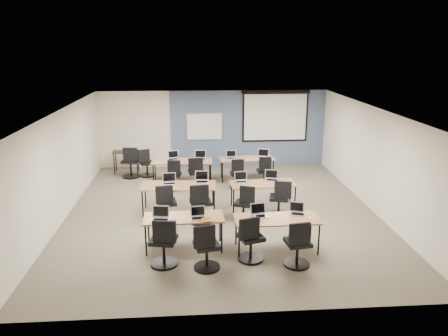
{
  "coord_description": "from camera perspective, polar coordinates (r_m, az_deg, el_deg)",
  "views": [
    {
      "loc": [
        -0.72,
        -10.73,
        4.31
      ],
      "look_at": [
        0.09,
        0.4,
        1.09
      ],
      "focal_mm": 35.0,
      "sensor_mm": 36.0,
      "label": 1
    }
  ],
  "objects": [
    {
      "name": "laptop_1",
      "position": [
        9.28,
        -3.42,
        -6.2
      ],
      "size": [
        0.31,
        0.26,
        0.24
      ],
      "rotation": [
        0.0,
        0.0,
        0.14
      ],
      "color": "#A4A3A9",
      "rests_on": "training_table_front_left"
    },
    {
      "name": "training_table_front_right",
      "position": [
        9.36,
        6.92,
        -6.8
      ],
      "size": [
        1.79,
        0.75,
        0.73
      ],
      "rotation": [
        0.0,
        0.0,
        0.01
      ],
      "color": "olive",
      "rests_on": "floor"
    },
    {
      "name": "training_table_mid_left",
      "position": [
        11.44,
        -5.95,
        -2.42
      ],
      "size": [
        1.94,
        0.81,
        0.73
      ],
      "rotation": [
        0.0,
        0.0,
        -0.06
      ],
      "color": "#A56F3D",
      "rests_on": "floor"
    },
    {
      "name": "task_chair_10",
      "position": [
        13.3,
        1.76,
        -1.05
      ],
      "size": [
        0.46,
        0.46,
        0.95
      ],
      "rotation": [
        0.0,
        0.0,
        0.07
      ],
      "color": "black",
      "rests_on": "floor"
    },
    {
      "name": "mouse_3",
      "position": [
        9.42,
        11.12,
        -6.44
      ],
      "size": [
        0.08,
        0.11,
        0.03
      ],
      "primitive_type": "ellipsoid",
      "rotation": [
        0.0,
        0.0,
        0.24
      ],
      "color": "white",
      "rests_on": "training_table_front_right"
    },
    {
      "name": "wall_right",
      "position": [
        12.09,
        18.96,
        1.06
      ],
      "size": [
        0.04,
        9.0,
        2.7
      ],
      "primitive_type": "cube",
      "color": "beige",
      "rests_on": "ground"
    },
    {
      "name": "task_chair_5",
      "position": [
        10.75,
        -3.11,
        -5.05
      ],
      "size": [
        0.57,
        0.57,
        1.04
      ],
      "rotation": [
        0.0,
        0.0,
        0.13
      ],
      "color": "black",
      "rests_on": "floor"
    },
    {
      "name": "snack_bowl",
      "position": [
        9.1,
        -2.25,
        -6.86
      ],
      "size": [
        0.27,
        0.27,
        0.05
      ],
      "primitive_type": "imported",
      "rotation": [
        0.0,
        0.0,
        0.22
      ],
      "color": "brown",
      "rests_on": "training_table_front_left"
    },
    {
      "name": "laptop_5",
      "position": [
        11.64,
        -2.9,
        -1.47
      ],
      "size": [
        0.36,
        0.3,
        0.27
      ],
      "rotation": [
        0.0,
        0.0,
        -0.05
      ],
      "color": "silver",
      "rests_on": "training_table_mid_left"
    },
    {
      "name": "floor",
      "position": [
        11.58,
        -0.31,
        -5.72
      ],
      "size": [
        8.0,
        9.0,
        0.02
      ],
      "primitive_type": "cube",
      "color": "#6B6354",
      "rests_on": "ground"
    },
    {
      "name": "mouse_11",
      "position": [
        13.89,
        6.01,
        1.15
      ],
      "size": [
        0.08,
        0.11,
        0.04
      ],
      "primitive_type": "ellipsoid",
      "rotation": [
        0.0,
        0.0,
        -0.13
      ],
      "color": "white",
      "rests_on": "training_table_back_right"
    },
    {
      "name": "task_chair_1",
      "position": [
        8.63,
        -2.34,
        -10.72
      ],
      "size": [
        0.52,
        0.52,
        1.0
      ],
      "rotation": [
        0.0,
        0.0,
        0.22
      ],
      "color": "black",
      "rests_on": "floor"
    },
    {
      "name": "mouse_8",
      "position": [
        13.74,
        -6.44,
        0.96
      ],
      "size": [
        0.08,
        0.11,
        0.04
      ],
      "primitive_type": "ellipsoid",
      "rotation": [
        0.0,
        0.0,
        -0.23
      ],
      "color": "white",
      "rests_on": "training_table_back_left"
    },
    {
      "name": "task_chair_8",
      "position": [
        13.22,
        -6.56,
        -1.21
      ],
      "size": [
        0.48,
        0.48,
        0.96
      ],
      "rotation": [
        0.0,
        0.0,
        -0.13
      ],
      "color": "black",
      "rests_on": "floor"
    },
    {
      "name": "laptop_4",
      "position": [
        11.57,
        -7.19,
        -1.7
      ],
      "size": [
        0.35,
        0.3,
        0.27
      ],
      "rotation": [
        0.0,
        0.0,
        0.07
      ],
      "color": "#A1A1A9",
      "rests_on": "training_table_mid_left"
    },
    {
      "name": "training_table_back_right",
      "position": [
        14.03,
        3.01,
        1.11
      ],
      "size": [
        1.74,
        0.72,
        0.73
      ],
      "rotation": [
        0.0,
        0.0,
        0.06
      ],
      "color": "brown",
      "rests_on": "floor"
    },
    {
      "name": "laptop_6",
      "position": [
        11.63,
        2.25,
        -1.49
      ],
      "size": [
        0.34,
        0.29,
        0.26
      ],
      "rotation": [
        0.0,
        0.0,
        0.09
      ],
      "color": "#BBBBBB",
      "rests_on": "training_table_mid_right"
    },
    {
      "name": "mouse_6",
      "position": [
        11.52,
        3.39,
        -1.95
      ],
      "size": [
        0.08,
        0.1,
        0.03
      ],
      "primitive_type": "ellipsoid",
      "rotation": [
        0.0,
        0.0,
        0.33
      ],
      "color": "white",
      "rests_on": "training_table_mid_right"
    },
    {
      "name": "laptop_10",
      "position": [
        13.98,
        0.96,
        1.54
      ],
      "size": [
        0.32,
        0.27,
        0.24
      ],
      "rotation": [
        0.0,
        0.0,
        0.08
      ],
      "color": "silver",
      "rests_on": "training_table_back_right"
    },
    {
      "name": "laptop_8",
      "position": [
        13.96,
        -6.65,
        1.42
      ],
      "size": [
        0.35,
        0.29,
        0.26
      ],
      "rotation": [
        0.0,
        0.0,
        0.34
      ],
      "color": "silver",
      "rests_on": "training_table_back_left"
    },
    {
      "name": "laptop_2",
      "position": [
        9.4,
        4.53,
        -5.89
      ],
      "size": [
        0.34,
        0.29,
        0.26
      ],
      "rotation": [
        0.0,
        0.0,
        0.2
      ],
      "color": "#A2A2AD",
      "rests_on": "training_table_front_right"
    },
    {
      "name": "task_chair_9",
      "position": [
        13.23,
        -3.62,
        -1.0
      ],
      "size": [
        0.54,
        0.54,
        1.02
      ],
      "rotation": [
        0.0,
        0.0,
        0.13
      ],
      "color": "black",
      "rests_on": "floor"
    },
    {
      "name": "task_chair_4",
      "position": [
        10.88,
        -7.55,
        -5.01
      ],
      "size": [
        0.52,
        0.52,
        1.0
      ],
      "rotation": [
        0.0,
        0.0,
        0.17
      ],
      "color": "black",
      "rests_on": "floor"
    },
    {
      "name": "training_table_mid_right",
      "position": [
        11.58,
        5.11,
        -2.2
      ],
      "size": [
        1.73,
        0.72,
        0.73
      ],
      "rotation": [
        0.0,
        0.0,
        0.07
      ],
      "color": "#A65C30",
      "rests_on": "floor"
    },
    {
      "name": "spare_chair_a",
      "position": [
        14.64,
        -10.12,
        0.35
      ],
      "size": [
        0.5,
        0.48,
        0.96
      ],
      "rotation": [
        0.0,
        0.0,
        0.37
      ],
      "color": "black",
      "rests_on": "floor"
    },
    {
      "name": "laptop_3",
      "position": [
        9.62,
        9.56,
        -5.58
      ],
      "size": [
        0.32,
        0.27,
        0.24
      ],
      "rotation": [
        0.0,
        0.0,
        -0.34
      ],
      "color": "#A1A1A8",
      "rests_on": "training_table_front_right"
    },
    {
      "name": "ceiling",
      "position": [
        10.87,
        -0.34,
        7.61
      ],
      "size": [
        8.0,
        9.0,
        0.02
      ],
      "primitive_type": "cube",
      "color": "white",
      "rests_on": "ground"
    },
    {
      "name": "snack_plate",
      "position": [
        9.26,
        4.13,
        -6.62
      ],
      "size": [
        0.21,
        0.21,
        0.01
      ],
      "primitive_type": "cylinder",
      "rotation": [
        0.0,
        0.0,
        -0.29
      ],
      "color": "white",
      "rests_on": "training_table_front_right"
    },
    {
      "name": "mouse_4",
      "position": [
        11.42,
        -6.81,
        -2.2
      ],
      "size": [
        0.09,
        0.12,
        0.04
      ],
      "primitive_type": "ellipsoid",
      "rotation": [
        0.0,
        0.0,
        0.32
      ],
      "color": "white",
      "rests_on": "training_table_mid_left"
    },
    {
      "name": "mouse_0",
      "position": [
        9.18,
        -7.27,
        -6.88
      ],
      "size": [
        0.08,
        0.1,
        0.03
      ],
      "primitive_type": "ellipsoid",
      "rotation": [
        0.0,
        0.0,
        0.27
      ],
      "color": "white",
      "rests_on": "training_table_front_left"
    },
    {
      "name": "task_chair_7",
      "position": [
        11.18,
        7.29,
        -4.39
      ],
      "size": [
        0.53,
        0.53,
        1.01
      ],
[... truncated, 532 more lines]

